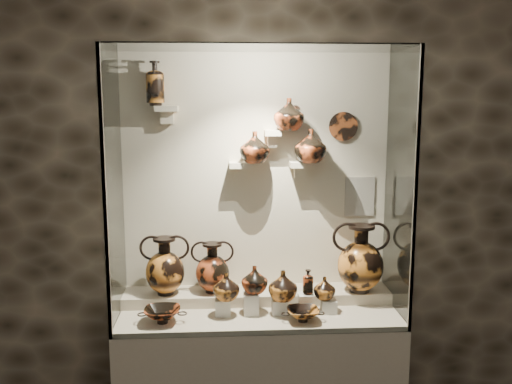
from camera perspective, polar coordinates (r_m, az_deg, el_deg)
wall_back at (r=3.67m, az=-0.03°, el=1.34°), size 5.00×0.02×3.20m
plinth at (r=3.74m, az=0.29°, el=-17.94°), size 1.70×0.60×0.80m
front_tier at (r=3.56m, az=0.29°, el=-12.01°), size 1.68×0.58×0.03m
rear_tier at (r=3.71m, az=0.11°, el=-10.52°), size 1.70×0.25×0.10m
back_panel at (r=3.66m, az=-0.03°, el=1.33°), size 1.70×0.03×1.60m
glass_front at (r=3.06m, az=0.68°, el=-0.33°), size 1.70×0.01×1.60m
glass_left at (r=3.40m, az=-14.06°, el=0.39°), size 0.01×0.60×1.60m
glass_right at (r=3.51m, az=14.21°, el=0.67°), size 0.01×0.60×1.60m
glass_top at (r=3.32m, az=0.32°, el=14.24°), size 1.70×0.60×0.01m
frame_post_left at (r=3.12m, az=-14.90°, el=-0.46°), size 0.02×0.02×1.60m
frame_post_right at (r=3.24m, az=15.66°, el=-0.14°), size 0.02×0.02×1.60m
pedestal_a at (r=3.49m, az=-3.33°, el=-11.39°), size 0.09×0.09×0.10m
pedestal_b at (r=3.48m, az=-0.49°, el=-11.11°), size 0.09×0.09×0.13m
pedestal_c at (r=3.50m, az=2.35°, el=-11.35°), size 0.09×0.09×0.09m
pedestal_d at (r=3.52m, az=4.99°, el=-11.03°), size 0.09×0.09×0.12m
pedestal_e at (r=3.55m, az=7.26°, el=-11.24°), size 0.09×0.09×0.08m
bracket_ul at (r=3.56m, az=-8.92°, el=8.25°), size 0.14×0.12×0.04m
bracket_ca at (r=3.57m, az=-1.56°, el=2.73°), size 0.14×0.12×0.04m
bracket_cb at (r=3.56m, az=1.66°, el=5.95°), size 0.10×0.12×0.04m
bracket_cc at (r=3.60m, az=4.50°, el=2.77°), size 0.14×0.12×0.04m
amphora_left at (r=3.62m, az=-9.09°, el=-7.29°), size 0.33×0.33×0.37m
amphora_mid at (r=3.63m, az=-4.38°, el=-7.53°), size 0.27×0.27×0.32m
amphora_right at (r=3.67m, az=10.41°, el=-6.52°), size 0.41×0.41×0.44m
jug_a at (r=3.43m, az=-3.00°, el=-9.40°), size 0.18×0.18×0.17m
jug_b at (r=3.45m, az=-0.15°, el=-8.73°), size 0.19×0.19×0.17m
jug_c at (r=3.45m, az=2.70°, el=-9.32°), size 0.18×0.18×0.18m
jug_e at (r=3.52m, az=6.85°, el=-9.50°), size 0.18×0.18×0.14m
lekythos_small at (r=3.47m, az=5.22°, el=-8.79°), size 0.09×0.09×0.17m
kylix_left at (r=3.41m, az=-9.35°, el=-11.92°), size 0.31×0.28×0.11m
kylix_right at (r=3.40m, az=4.71°, el=-12.01°), size 0.30×0.28×0.10m
lekythos_tall at (r=3.54m, az=-10.06°, el=10.93°), size 0.14×0.14×0.30m
ovoid_vase_a at (r=3.52m, az=-0.13°, el=4.51°), size 0.24×0.24×0.19m
ovoid_vase_b at (r=3.53m, az=3.31°, el=7.78°), size 0.24×0.24×0.20m
ovoid_vase_c at (r=3.55m, az=5.47°, el=4.62°), size 0.26×0.26×0.21m
wall_plate at (r=3.68m, az=8.72°, el=6.51°), size 0.18×0.02×0.18m
info_placard at (r=3.76m, az=10.31°, el=-0.43°), size 0.19×0.01×0.26m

